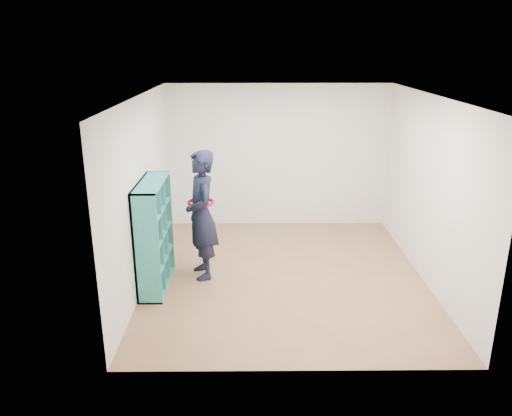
{
  "coord_description": "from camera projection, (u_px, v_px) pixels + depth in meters",
  "views": [
    {
      "loc": [
        -0.48,
        -6.67,
        3.26
      ],
      "look_at": [
        -0.42,
        0.3,
        0.95
      ],
      "focal_mm": 35.0,
      "sensor_mm": 36.0,
      "label": 1
    }
  ],
  "objects": [
    {
      "name": "person",
      "position": [
        201.0,
        215.0,
        7.09
      ],
      "size": [
        0.63,
        0.79,
        1.87
      ],
      "rotation": [
        0.0,
        0.0,
        -1.27
      ],
      "color": "black",
      "rests_on": "floor"
    },
    {
      "name": "wall_right",
      "position": [
        429.0,
        191.0,
        6.97
      ],
      "size": [
        0.02,
        4.5,
        2.6
      ],
      "primitive_type": "cube",
      "color": "white",
      "rests_on": "floor"
    },
    {
      "name": "wall_front",
      "position": [
        302.0,
        257.0,
        4.82
      ],
      "size": [
        4.0,
        0.02,
        2.6
      ],
      "primitive_type": "cube",
      "color": "white",
      "rests_on": "floor"
    },
    {
      "name": "ceiling",
      "position": [
        288.0,
        96.0,
        6.54
      ],
      "size": [
        4.5,
        4.5,
        0.0
      ],
      "primitive_type": "plane",
      "color": "white",
      "rests_on": "wall_back"
    },
    {
      "name": "wall_back",
      "position": [
        278.0,
        156.0,
        9.09
      ],
      "size": [
        4.0,
        0.02,
        2.6
      ],
      "primitive_type": "cube",
      "color": "white",
      "rests_on": "floor"
    },
    {
      "name": "wall_left",
      "position": [
        143.0,
        192.0,
        6.93
      ],
      "size": [
        0.02,
        4.5,
        2.6
      ],
      "primitive_type": "cube",
      "color": "white",
      "rests_on": "floor"
    },
    {
      "name": "floor",
      "position": [
        285.0,
        276.0,
        7.36
      ],
      "size": [
        4.5,
        4.5,
        0.0
      ],
      "primitive_type": "plane",
      "color": "brown",
      "rests_on": "ground"
    },
    {
      "name": "smartphone",
      "position": [
        190.0,
        206.0,
        7.09
      ],
      "size": [
        0.06,
        0.1,
        0.13
      ],
      "rotation": [
        0.38,
        0.0,
        0.48
      ],
      "color": "silver",
      "rests_on": "person"
    },
    {
      "name": "bookshelf",
      "position": [
        152.0,
        237.0,
        6.85
      ],
      "size": [
        0.33,
        1.14,
        1.52
      ],
      "color": "teal",
      "rests_on": "floor"
    }
  ]
}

